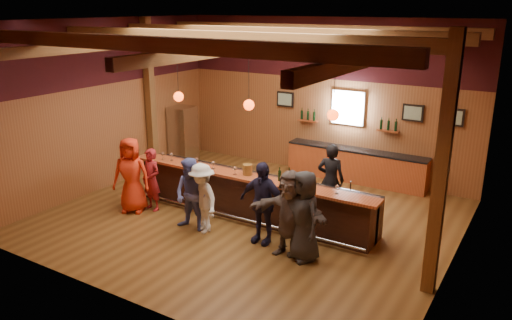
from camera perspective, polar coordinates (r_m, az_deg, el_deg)
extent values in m
plane|color=brown|center=(11.86, -0.76, -6.61)|extent=(9.00, 9.00, 0.00)
cube|color=brown|center=(14.61, 7.65, 7.07)|extent=(9.00, 0.04, 4.50)
cube|color=brown|center=(8.17, -15.94, -1.63)|extent=(9.00, 0.04, 4.50)
cube|color=brown|center=(14.02, -16.66, 6.07)|extent=(0.04, 8.00, 4.50)
cube|color=brown|center=(9.60, 22.55, 0.50)|extent=(0.04, 8.00, 4.50)
cube|color=brown|center=(10.85, -0.86, 15.68)|extent=(9.00, 8.00, 0.04)
cube|color=#340E11|center=(14.41, 7.84, 12.55)|extent=(9.00, 0.01, 1.70)
cube|color=#340E11|center=(13.81, -17.11, 11.76)|extent=(0.01, 8.00, 1.70)
cube|color=#340E11|center=(9.33, 23.42, 8.78)|extent=(0.01, 8.00, 1.70)
cube|color=brown|center=(14.94, -12.01, 7.07)|extent=(0.22, 0.22, 4.50)
cube|color=brown|center=(8.68, 20.46, -0.97)|extent=(0.22, 0.22, 4.50)
cube|color=brown|center=(8.48, -12.02, 12.83)|extent=(8.80, 0.20, 0.25)
cube|color=brown|center=(10.03, -3.99, 13.79)|extent=(8.80, 0.20, 0.25)
cube|color=brown|center=(11.71, 1.84, 14.33)|extent=(8.80, 0.20, 0.25)
cube|color=brown|center=(13.49, 6.20, 14.63)|extent=(8.80, 0.20, 0.25)
cube|color=brown|center=(12.73, -12.65, 13.04)|extent=(0.18, 7.80, 0.22)
cube|color=brown|center=(10.88, -0.85, 12.78)|extent=(0.18, 7.80, 0.22)
cube|color=brown|center=(9.62, 14.78, 11.63)|extent=(0.18, 7.80, 0.22)
cube|color=black|center=(11.66, -0.77, -4.25)|extent=(6.00, 0.60, 1.05)
cube|color=#8D3819|center=(11.32, -1.27, -1.92)|extent=(6.30, 0.50, 0.06)
cube|color=black|center=(11.82, 0.20, -1.87)|extent=(6.00, 0.48, 0.05)
cube|color=black|center=(11.99, 0.20, -4.01)|extent=(6.00, 0.48, 0.90)
cube|color=silver|center=(11.00, 9.17, -3.85)|extent=(0.45, 0.40, 0.14)
cube|color=silver|center=(10.83, 11.61, -4.32)|extent=(0.45, 0.40, 0.14)
cylinder|color=silver|center=(11.48, -1.89, -6.65)|extent=(6.00, 0.06, 0.06)
cube|color=#8D3819|center=(14.36, 11.28, -0.71)|extent=(4.00, 0.50, 0.90)
cube|color=black|center=(14.22, 11.39, 1.11)|extent=(4.00, 0.52, 0.05)
cube|color=silver|center=(14.30, 10.48, 5.90)|extent=(0.95, 0.08, 0.95)
cube|color=white|center=(14.26, 10.40, 5.87)|extent=(0.78, 0.01, 0.78)
cube|color=black|center=(15.10, 3.35, 6.95)|extent=(0.55, 0.04, 0.45)
cube|color=silver|center=(15.08, 3.30, 6.94)|extent=(0.45, 0.01, 0.35)
cube|color=black|center=(13.76, 17.49, 5.16)|extent=(0.55, 0.04, 0.45)
cube|color=silver|center=(13.73, 17.46, 5.14)|extent=(0.45, 0.01, 0.35)
cube|color=black|center=(13.56, 21.57, 4.57)|extent=(0.55, 0.04, 0.45)
cube|color=silver|center=(13.54, 21.55, 4.55)|extent=(0.45, 0.01, 0.35)
cube|color=#8D3819|center=(14.80, 5.94, 4.50)|extent=(0.60, 0.18, 0.04)
cylinder|color=black|center=(14.86, 5.26, 5.16)|extent=(0.07, 0.07, 0.26)
cylinder|color=black|center=(14.77, 5.96, 5.07)|extent=(0.07, 0.07, 0.26)
cylinder|color=black|center=(14.69, 6.66, 4.98)|extent=(0.07, 0.07, 0.26)
cube|color=#8D3819|center=(13.97, 14.85, 3.24)|extent=(0.60, 0.18, 0.04)
cylinder|color=black|center=(13.99, 14.11, 3.95)|extent=(0.07, 0.07, 0.26)
cylinder|color=black|center=(13.94, 14.89, 3.84)|extent=(0.07, 0.07, 0.26)
cylinder|color=black|center=(13.88, 15.68, 3.72)|extent=(0.07, 0.07, 0.26)
cylinder|color=black|center=(12.12, -8.98, 10.07)|extent=(0.01, 0.01, 1.25)
sphere|color=#FC3F0C|center=(12.21, -8.84, 7.17)|extent=(0.24, 0.24, 0.24)
cylinder|color=black|center=(10.94, -0.83, 9.52)|extent=(0.01, 0.01, 1.25)
sphere|color=#FC3F0C|center=(11.04, -0.82, 6.30)|extent=(0.24, 0.24, 0.24)
cylinder|color=black|center=(10.03, 8.99, 8.59)|extent=(0.01, 0.01, 1.25)
sphere|color=#FC3F0C|center=(10.14, 8.83, 5.10)|extent=(0.24, 0.24, 0.24)
cube|color=silver|center=(15.86, -8.34, 2.86)|extent=(0.70, 0.70, 1.80)
imported|color=red|center=(12.29, -14.06, -1.68)|extent=(1.06, 0.90, 1.84)
imported|color=maroon|center=(12.32, -11.86, -2.22)|extent=(0.61, 0.44, 1.54)
imported|color=#535EA6|center=(11.06, -7.39, -3.96)|extent=(0.82, 0.65, 1.65)
imported|color=silver|center=(10.94, -6.18, -4.37)|extent=(1.17, 0.95, 1.57)
imported|color=#1F1D3A|center=(10.38, 0.69, -4.89)|extent=(1.04, 0.44, 1.77)
imported|color=#554944|center=(9.83, 3.92, -6.19)|extent=(1.67, 0.56, 1.79)
imported|color=#272729|center=(9.73, 5.50, -6.38)|extent=(1.06, 0.94, 1.82)
imported|color=black|center=(11.83, 8.52, -2.28)|extent=(0.70, 0.52, 1.76)
cylinder|color=brown|center=(11.33, -0.98, -1.09)|extent=(0.22, 0.22, 0.24)
cylinder|color=black|center=(10.95, 2.71, -1.81)|extent=(0.07, 0.07, 0.23)
cylinder|color=black|center=(10.90, 2.72, -1.03)|extent=(0.02, 0.02, 0.08)
cylinder|color=black|center=(10.82, 3.80, -1.98)|extent=(0.08, 0.08, 0.26)
cylinder|color=black|center=(10.77, 3.82, -1.09)|extent=(0.03, 0.03, 0.09)
cylinder|color=silver|center=(12.68, -10.59, 0.07)|extent=(0.08, 0.08, 0.01)
cylinder|color=silver|center=(12.67, -10.60, 0.33)|extent=(0.01, 0.01, 0.11)
sphere|color=silver|center=(12.64, -10.63, 0.72)|extent=(0.09, 0.09, 0.09)
cylinder|color=silver|center=(12.58, -9.60, -0.02)|extent=(0.08, 0.08, 0.01)
cylinder|color=silver|center=(12.56, -9.62, 0.24)|extent=(0.01, 0.01, 0.11)
sphere|color=silver|center=(12.53, -9.64, 0.63)|extent=(0.09, 0.09, 0.09)
cylinder|color=silver|center=(12.11, -6.79, -0.58)|extent=(0.08, 0.08, 0.01)
cylinder|color=silver|center=(12.09, -6.80, -0.31)|extent=(0.01, 0.01, 0.11)
sphere|color=silver|center=(12.06, -6.81, 0.09)|extent=(0.09, 0.09, 0.09)
cylinder|color=silver|center=(11.81, -4.92, -0.98)|extent=(0.07, 0.07, 0.01)
cylinder|color=silver|center=(11.80, -4.93, -0.72)|extent=(0.01, 0.01, 0.10)
sphere|color=silver|center=(11.77, -4.94, -0.32)|extent=(0.08, 0.08, 0.08)
cylinder|color=silver|center=(11.38, -2.42, -1.64)|extent=(0.07, 0.07, 0.01)
cylinder|color=silver|center=(11.37, -2.42, -1.37)|extent=(0.01, 0.01, 0.11)
sphere|color=silver|center=(11.34, -2.43, -0.95)|extent=(0.08, 0.08, 0.08)
cylinder|color=silver|center=(10.76, 2.94, -2.79)|extent=(0.07, 0.07, 0.01)
cylinder|color=silver|center=(10.74, 2.94, -2.50)|extent=(0.01, 0.01, 0.11)
sphere|color=silver|center=(10.71, 2.95, -2.07)|extent=(0.08, 0.08, 0.08)
cylinder|color=silver|center=(10.60, 5.72, -3.17)|extent=(0.06, 0.06, 0.01)
cylinder|color=silver|center=(10.59, 5.72, -2.92)|extent=(0.01, 0.01, 0.09)
sphere|color=silver|center=(10.56, 5.74, -2.54)|extent=(0.07, 0.07, 0.07)
cylinder|color=silver|center=(10.37, 9.23, -3.79)|extent=(0.07, 0.07, 0.01)
cylinder|color=silver|center=(10.35, 9.25, -3.49)|extent=(0.01, 0.01, 0.11)
sphere|color=silver|center=(10.32, 9.27, -3.05)|extent=(0.08, 0.08, 0.08)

